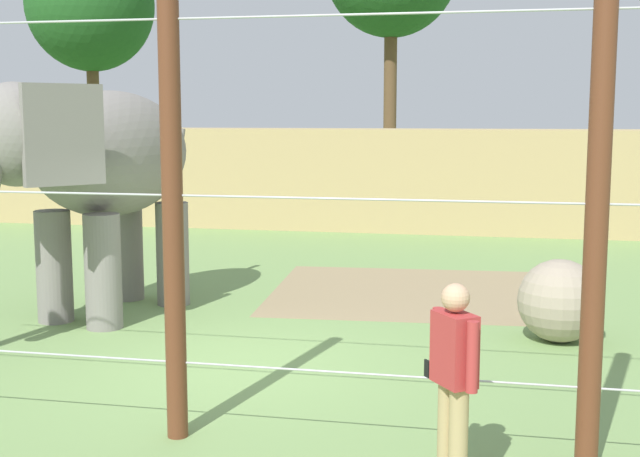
% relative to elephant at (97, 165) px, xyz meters
% --- Properties ---
extents(ground_plane, '(120.00, 120.00, 0.00)m').
position_rel_elephant_xyz_m(ground_plane, '(2.58, -1.82, -2.21)').
color(ground_plane, '#759956').
extents(dirt_patch, '(4.67, 4.46, 0.01)m').
position_rel_elephant_xyz_m(dirt_patch, '(4.15, 2.66, -2.21)').
color(dirt_patch, '#937F5B').
rests_on(dirt_patch, ground).
extents(embankment_wall, '(36.00, 1.80, 2.55)m').
position_rel_elephant_xyz_m(embankment_wall, '(2.58, 10.28, -0.94)').
color(embankment_wall, tan).
rests_on(embankment_wall, ground).
extents(elephant, '(2.36, 4.42, 3.34)m').
position_rel_elephant_xyz_m(elephant, '(0.00, 0.00, 0.00)').
color(elephant, gray).
rests_on(elephant, ground).
extents(enrichment_ball, '(1.08, 1.08, 1.08)m').
position_rel_elephant_xyz_m(enrichment_ball, '(6.41, -0.01, -1.67)').
color(enrichment_ball, gray).
rests_on(enrichment_ball, ground).
extents(cable_fence, '(8.55, 0.19, 3.91)m').
position_rel_elephant_xyz_m(cable_fence, '(2.63, -4.09, -0.25)').
color(cable_fence, brown).
rests_on(cable_fence, ground).
extents(zookeeper, '(0.45, 0.51, 1.67)m').
position_rel_elephant_xyz_m(zookeeper, '(5.28, -4.76, -1.29)').
color(zookeeper, tan).
rests_on(zookeeper, ground).
extents(tree_left_of_centre, '(4.59, 4.59, 9.27)m').
position_rel_elephant_xyz_m(tree_left_of_centre, '(-8.94, 17.85, 4.61)').
color(tree_left_of_centre, brown).
rests_on(tree_left_of_centre, ground).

